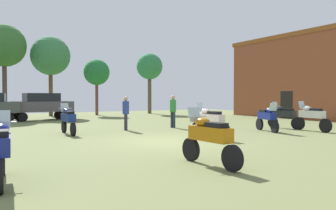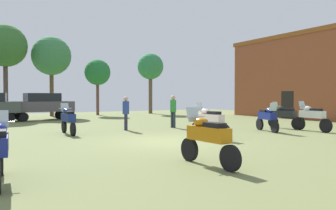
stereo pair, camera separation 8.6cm
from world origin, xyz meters
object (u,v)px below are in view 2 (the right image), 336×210
motorcycle_5 (208,137)px  tree_2 (150,67)px  person_1 (173,109)px  motorcycle_4 (209,121)px  motorcycle_13 (68,119)px  tree_1 (5,46)px  motorcycle_8 (267,117)px  tree_4 (98,73)px  brick_building (334,76)px  tree_6 (51,56)px  motorcycle_3 (312,116)px  person_2 (126,111)px  car_2 (42,104)px  motorcycle_10 (284,115)px

motorcycle_5 → tree_2: 26.88m
person_1 → motorcycle_4: bearing=-33.4°
motorcycle_4 → tree_2: bearing=62.7°
motorcycle_13 → tree_1: size_ratio=0.29×
motorcycle_8 → tree_2: 19.76m
person_1 → tree_4: 14.94m
motorcycle_4 → brick_building: bearing=11.1°
motorcycle_13 → tree_6: (2.38, 15.51, 4.64)m
brick_building → tree_2: brick_building is taller
tree_1 → motorcycle_8: bearing=-61.5°
tree_4 → tree_6: size_ratio=0.74×
brick_building → person_1: 15.07m
motorcycle_13 → tree_6: 16.36m
motorcycle_8 → tree_4: tree_4 is taller
motorcycle_4 → tree_6: size_ratio=0.32×
motorcycle_13 → tree_4: bearing=66.3°
tree_4 → motorcycle_3: bearing=-77.2°
brick_building → motorcycle_4: bearing=-162.4°
brick_building → person_2: 17.90m
person_1 → tree_2: (6.29, 14.89, 3.72)m
motorcycle_13 → person_2: bearing=6.4°
motorcycle_3 → person_1: size_ratio=1.28×
tree_4 → person_2: bearing=-103.1°
person_1 → car_2: bearing=-171.8°
motorcycle_10 → tree_6: tree_6 is taller
motorcycle_5 → tree_4: (5.20, 23.97, 3.28)m
motorcycle_8 → person_1: 5.13m
motorcycle_5 → tree_1: 24.79m
motorcycle_8 → motorcycle_13: bearing=-5.6°
brick_building → tree_1: tree_1 is taller
motorcycle_3 → tree_6: tree_6 is taller
car_2 → tree_1: (-2.05, 4.73, 4.74)m
car_2 → motorcycle_3: bearing=-151.0°
motorcycle_13 → motorcycle_5: bearing=-82.4°
motorcycle_4 → tree_6: tree_6 is taller
motorcycle_3 → tree_2: (1.25, 20.06, 4.04)m
motorcycle_13 → person_2: (3.05, 0.36, 0.31)m
person_2 → tree_4: 15.31m
tree_6 → motorcycle_5: bearing=-92.6°
tree_6 → motorcycle_3: bearing=-67.1°
motorcycle_3 → motorcycle_10: (-0.02, 1.71, -0.03)m
tree_2 → tree_6: size_ratio=0.87×
motorcycle_4 → tree_1: bearing=100.6°
motorcycle_13 → tree_2: size_ratio=0.35×
motorcycle_4 → person_2: person_2 is taller
brick_building → motorcycle_5: (-19.53, -9.48, -2.67)m
motorcycle_4 → tree_1: (-6.04, 19.72, 5.18)m
car_2 → tree_6: 6.83m
motorcycle_8 → tree_1: (-10.26, 18.93, 5.21)m
motorcycle_5 → tree_6: tree_6 is taller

